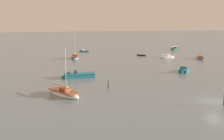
{
  "coord_description": "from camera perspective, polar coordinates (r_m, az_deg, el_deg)",
  "views": [
    {
      "loc": [
        -25.95,
        -26.28,
        10.12
      ],
      "look_at": [
        -4.31,
        25.58,
        0.63
      ],
      "focal_mm": 42.65,
      "sensor_mm": 36.0,
      "label": 1
    }
  ],
  "objects": [
    {
      "name": "ground_plane",
      "position": [
        38.29,
        21.3,
        -6.41
      ],
      "size": [
        800.0,
        800.0,
        0.0
      ],
      "primitive_type": "plane",
      "color": "slate"
    },
    {
      "name": "sailboat_moored_0",
      "position": [
        114.1,
        13.41,
        4.4
      ],
      "size": [
        6.79,
        4.91,
        7.4
      ],
      "rotation": [
        0.0,
        0.0,
        0.49
      ],
      "color": "#23602D",
      "rests_on": "ground"
    },
    {
      "name": "sailboat_moored_1",
      "position": [
        84.66,
        18.4,
        2.4
      ],
      "size": [
        3.44,
        5.56,
        5.96
      ],
      "rotation": [
        0.0,
        0.0,
        4.35
      ],
      "color": "gray",
      "rests_on": "ground"
    },
    {
      "name": "rowboat_moored_0",
      "position": [
        89.74,
        6.33,
        3.14
      ],
      "size": [
        3.0,
        3.32,
        0.53
      ],
      "rotation": [
        0.0,
        0.0,
        5.39
      ],
      "color": "black",
      "rests_on": "ground"
    },
    {
      "name": "motorboat_moored_0",
      "position": [
        103.3,
        -6.22,
        4.04
      ],
      "size": [
        4.23,
        3.27,
        1.55
      ],
      "rotation": [
        0.0,
        0.0,
        2.61
      ],
      "color": "#197084",
      "rests_on": "ground"
    },
    {
      "name": "sailboat_moored_2",
      "position": [
        85.12,
        11.81,
        2.72
      ],
      "size": [
        5.25,
        1.77,
        5.83
      ],
      "rotation": [
        0.0,
        0.0,
        0.03
      ],
      "color": "white",
      "rests_on": "ground"
    },
    {
      "name": "motorboat_moored_1",
      "position": [
        59.96,
        15.07,
        -0.2
      ],
      "size": [
        4.69,
        4.55,
        1.85
      ],
      "rotation": [
        0.0,
        0.0,
        3.9
      ],
      "color": "#197084",
      "rests_on": "ground"
    },
    {
      "name": "sailboat_moored_3",
      "position": [
        82.59,
        -7.95,
        2.7
      ],
      "size": [
        4.17,
        7.47,
        7.99
      ],
      "rotation": [
        0.0,
        0.0,
        1.28
      ],
      "color": "gray",
      "rests_on": "ground"
    },
    {
      "name": "motorboat_moored_2",
      "position": [
        52.3,
        -7.96,
        -1.32
      ],
      "size": [
        6.8,
        2.89,
        2.27
      ],
      "rotation": [
        0.0,
        0.0,
        3.05
      ],
      "color": "#197084",
      "rests_on": "ground"
    },
    {
      "name": "sailboat_moored_5",
      "position": [
        39.5,
        -10.3,
        -4.94
      ],
      "size": [
        4.47,
        6.85,
        7.37
      ],
      "rotation": [
        0.0,
        0.0,
        5.12
      ],
      "color": "white",
      "rests_on": "ground"
    },
    {
      "name": "mooring_post_near",
      "position": [
        43.09,
        -0.8,
        -3.04
      ],
      "size": [
        0.22,
        0.22,
        1.63
      ],
      "color": "#463323",
      "rests_on": "ground"
    },
    {
      "name": "mooring_post_left",
      "position": [
        36.89,
        22.93,
        -5.8
      ],
      "size": [
        0.22,
        0.22,
        1.91
      ],
      "color": "#443323",
      "rests_on": "ground"
    }
  ]
}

